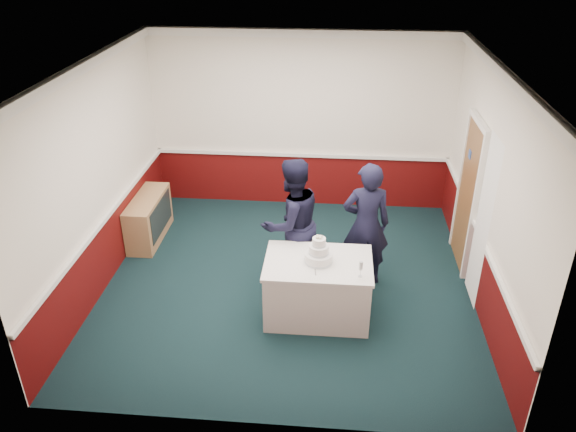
# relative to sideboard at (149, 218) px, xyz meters

# --- Properties ---
(ground) EXTENTS (5.00, 5.00, 0.00)m
(ground) POSITION_rel_sideboard_xyz_m (2.28, -1.04, -0.35)
(ground) COLOR #12292B
(ground) RESTS_ON ground
(room_shell) EXTENTS (5.00, 5.00, 3.00)m
(room_shell) POSITION_rel_sideboard_xyz_m (2.36, -0.43, 1.62)
(room_shell) COLOR white
(room_shell) RESTS_ON ground
(sideboard) EXTENTS (0.41, 1.20, 0.70)m
(sideboard) POSITION_rel_sideboard_xyz_m (0.00, 0.00, 0.00)
(sideboard) COLOR tan
(sideboard) RESTS_ON ground
(cake_table) EXTENTS (1.32, 0.92, 0.79)m
(cake_table) POSITION_rel_sideboard_xyz_m (2.71, -1.71, 0.05)
(cake_table) COLOR white
(cake_table) RESTS_ON ground
(wedding_cake) EXTENTS (0.35, 0.35, 0.36)m
(wedding_cake) POSITION_rel_sideboard_xyz_m (2.71, -1.71, 0.55)
(wedding_cake) COLOR white
(wedding_cake) RESTS_ON cake_table
(cake_knife) EXTENTS (0.04, 0.22, 0.00)m
(cake_knife) POSITION_rel_sideboard_xyz_m (2.68, -1.91, 0.44)
(cake_knife) COLOR silver
(cake_knife) RESTS_ON cake_table
(champagne_flute) EXTENTS (0.05, 0.05, 0.21)m
(champagne_flute) POSITION_rel_sideboard_xyz_m (3.21, -1.99, 0.58)
(champagne_flute) COLOR silver
(champagne_flute) RESTS_ON cake_table
(person_man) EXTENTS (1.12, 1.09, 1.82)m
(person_man) POSITION_rel_sideboard_xyz_m (2.32, -0.99, 0.56)
(person_man) COLOR black
(person_man) RESTS_ON ground
(person_woman) EXTENTS (0.69, 0.49, 1.77)m
(person_woman) POSITION_rel_sideboard_xyz_m (3.31, -0.89, 0.53)
(person_woman) COLOR black
(person_woman) RESTS_ON ground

